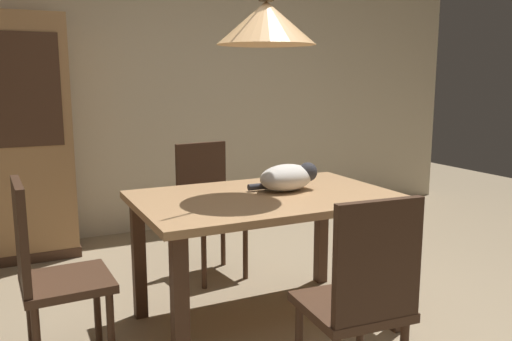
{
  "coord_description": "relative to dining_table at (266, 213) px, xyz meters",
  "views": [
    {
      "loc": [
        -1.32,
        -2.01,
        1.38
      ],
      "look_at": [
        -0.03,
        0.68,
        0.85
      ],
      "focal_mm": 36.7,
      "sensor_mm": 36.0,
      "label": 1
    }
  ],
  "objects": [
    {
      "name": "dining_table",
      "position": [
        0.0,
        0.0,
        0.0
      ],
      "size": [
        1.4,
        0.9,
        0.75
      ],
      "color": "tan",
      "rests_on": "ground"
    },
    {
      "name": "cat_sleeping",
      "position": [
        0.17,
        0.05,
        0.18
      ],
      "size": [
        0.4,
        0.28,
        0.16
      ],
      "color": "silver",
      "rests_on": "dining_table"
    },
    {
      "name": "chair_near_front",
      "position": [
        -0.01,
        -0.88,
        -0.14
      ],
      "size": [
        0.43,
        0.43,
        0.93
      ],
      "color": "#472D1E",
      "rests_on": "ground"
    },
    {
      "name": "chair_far_back",
      "position": [
        -0.01,
        0.88,
        -0.14
      ],
      "size": [
        0.44,
        0.44,
        0.93
      ],
      "color": "#472D1E",
      "rests_on": "ground"
    },
    {
      "name": "pendant_lamp",
      "position": [
        0.0,
        0.0,
        1.01
      ],
      "size": [
        0.52,
        0.52,
        1.3
      ],
      "color": "#E0A86B"
    },
    {
      "name": "back_wall",
      "position": [
        0.06,
        2.17,
        0.8
      ],
      "size": [
        6.4,
        0.1,
        2.9
      ],
      "primitive_type": "cube",
      "color": "beige",
      "rests_on": "ground"
    },
    {
      "name": "chair_left_side",
      "position": [
        -1.13,
        -0.0,
        -0.14
      ],
      "size": [
        0.41,
        0.41,
        0.93
      ],
      "color": "#472D1E",
      "rests_on": "ground"
    }
  ]
}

